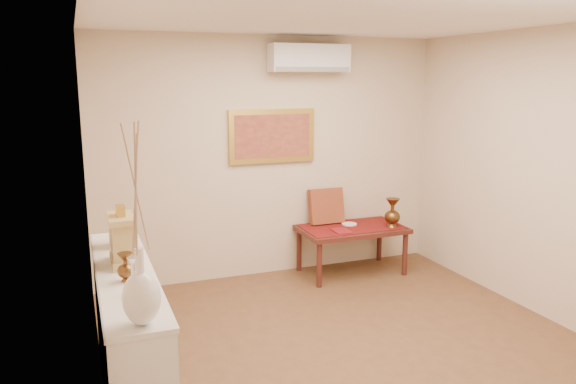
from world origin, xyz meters
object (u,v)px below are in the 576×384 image
white_vase (138,228)px  mantel_clock (122,239)px  display_ledge (128,339)px  brass_urn_tall (393,210)px  low_table (352,233)px  wooden_chest (120,230)px

white_vase → mantel_clock: (-0.01, 1.05, -0.34)m
display_ledge → mantel_clock: bearing=86.3°
mantel_clock → brass_urn_tall: bearing=26.7°
brass_urn_tall → low_table: size_ratio=0.34×
brass_urn_tall → wooden_chest: bearing=-160.0°
mantel_clock → white_vase: bearing=-89.7°
white_vase → display_ledge: 1.35m
wooden_chest → low_table: (2.65, 1.29, -0.62)m
white_vase → low_table: (2.66, 2.78, -1.01)m
brass_urn_tall → low_table: brass_urn_tall is taller
mantel_clock → low_table: mantel_clock is taller
display_ledge → mantel_clock: size_ratio=4.93×
mantel_clock → display_ledge: bearing=-93.7°
white_vase → display_ledge: size_ratio=0.51×
brass_urn_tall → display_ledge: 3.55m
display_ledge → low_table: (2.67, 1.88, -0.01)m
display_ledge → brass_urn_tall: bearing=28.8°
wooden_chest → low_table: size_ratio=0.20×
white_vase → brass_urn_tall: (3.08, 2.60, -0.74)m
brass_urn_tall → mantel_clock: 3.48m
display_ledge → white_vase: bearing=-89.0°
mantel_clock → low_table: bearing=32.9°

